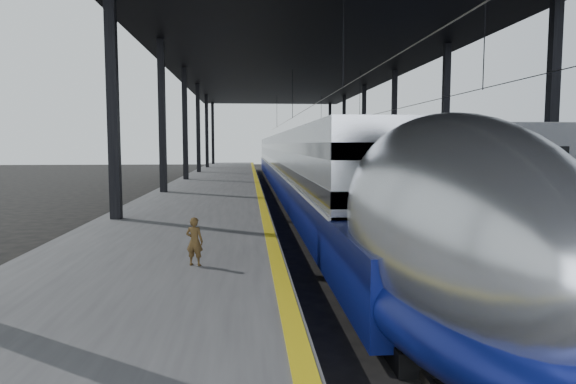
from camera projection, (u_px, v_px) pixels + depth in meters
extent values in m
plane|color=black|center=(300.00, 283.00, 13.11)|extent=(160.00, 160.00, 0.00)
cube|color=#4C4C4F|center=(213.00, 192.00, 32.64)|extent=(6.00, 80.00, 1.00)
cube|color=yellow|center=(257.00, 184.00, 32.81)|extent=(0.30, 80.00, 0.01)
cube|color=slate|center=(288.00, 198.00, 33.06)|extent=(0.08, 80.00, 0.16)
cube|color=slate|center=(310.00, 198.00, 33.17)|extent=(0.08, 80.00, 0.16)
cube|color=slate|center=(364.00, 197.00, 33.45)|extent=(0.08, 80.00, 0.16)
cube|color=slate|center=(386.00, 197.00, 33.56)|extent=(0.08, 80.00, 0.16)
cube|color=black|center=(113.00, 115.00, 17.20)|extent=(0.35, 0.35, 9.00)
cube|color=black|center=(552.00, 117.00, 18.41)|extent=(0.35, 0.35, 9.00)
cube|color=black|center=(162.00, 126.00, 27.13)|extent=(0.35, 0.35, 9.00)
cube|color=black|center=(445.00, 127.00, 28.34)|extent=(0.35, 0.35, 9.00)
cube|color=black|center=(185.00, 131.00, 37.06)|extent=(0.35, 0.35, 9.00)
cube|color=black|center=(394.00, 131.00, 38.26)|extent=(0.35, 0.35, 9.00)
cube|color=black|center=(198.00, 134.00, 46.98)|extent=(0.35, 0.35, 9.00)
cube|color=black|center=(364.00, 134.00, 48.19)|extent=(0.35, 0.35, 9.00)
cube|color=black|center=(207.00, 136.00, 56.91)|extent=(0.35, 0.35, 9.00)
cube|color=black|center=(344.00, 136.00, 58.12)|extent=(0.35, 0.35, 9.00)
cube|color=black|center=(213.00, 137.00, 66.83)|extent=(0.35, 0.35, 9.00)
cube|color=black|center=(330.00, 137.00, 68.04)|extent=(0.35, 0.35, 9.00)
cube|color=black|center=(298.00, 53.00, 32.26)|extent=(18.00, 75.00, 0.45)
cylinder|color=slate|center=(299.00, 113.00, 32.61)|extent=(0.03, 74.00, 0.03)
cylinder|color=slate|center=(377.00, 114.00, 33.00)|extent=(0.03, 74.00, 0.03)
cube|color=#ACAFB4|center=(290.00, 161.00, 40.12)|extent=(2.83, 57.00, 3.91)
cube|color=navy|center=(292.00, 178.00, 38.74)|extent=(2.91, 62.00, 1.51)
cube|color=silver|center=(290.00, 167.00, 40.16)|extent=(2.93, 57.00, 0.10)
cube|color=black|center=(290.00, 147.00, 40.01)|extent=(2.87, 57.00, 0.41)
cube|color=black|center=(290.00, 161.00, 40.12)|extent=(2.87, 57.00, 0.41)
ellipsoid|color=#ACAFB4|center=(440.00, 227.00, 8.86)|extent=(2.83, 8.40, 3.91)
ellipsoid|color=navy|center=(438.00, 291.00, 8.97)|extent=(2.91, 8.40, 1.66)
ellipsoid|color=black|center=(522.00, 198.00, 6.21)|extent=(1.47, 2.20, 0.88)
cube|color=black|center=(437.00, 334.00, 9.04)|extent=(2.15, 2.60, 0.40)
cube|color=black|center=(303.00, 200.00, 30.88)|extent=(2.15, 2.60, 0.40)
cube|color=navy|center=(428.00, 175.00, 23.73)|extent=(2.97, 18.00, 4.04)
cube|color=gray|center=(525.00, 191.00, 15.39)|extent=(3.03, 1.20, 4.09)
cube|color=black|center=(538.00, 162.00, 14.70)|extent=(1.81, 0.06, 0.90)
cube|color=#99200B|center=(536.00, 210.00, 14.82)|extent=(1.27, 0.06, 0.58)
cube|color=gray|center=(348.00, 161.00, 42.59)|extent=(2.97, 18.00, 4.04)
cube|color=gray|center=(317.00, 156.00, 61.45)|extent=(2.97, 18.00, 4.04)
cube|color=black|center=(486.00, 240.00, 17.96)|extent=(2.34, 2.40, 0.36)
cube|color=black|center=(355.00, 188.00, 39.79)|extent=(2.34, 2.40, 0.36)
imported|color=#4A3518|center=(195.00, 241.00, 10.70)|extent=(0.43, 0.35, 1.02)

